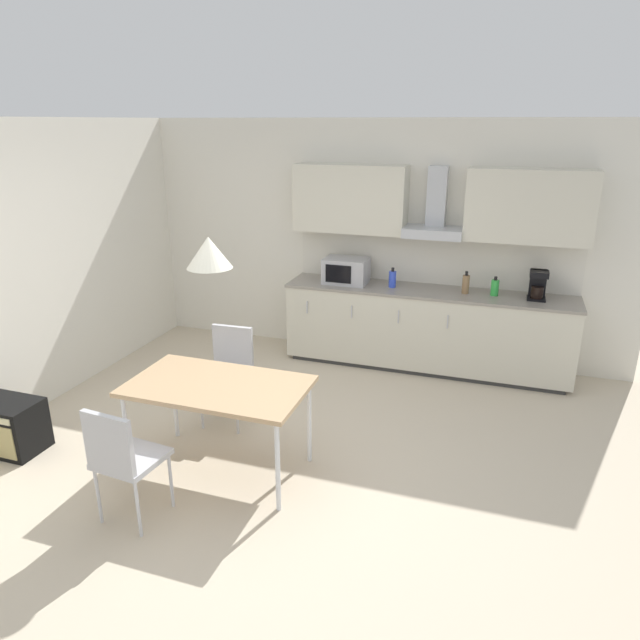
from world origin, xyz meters
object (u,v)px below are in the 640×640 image
bottle_brown (466,284)px  bottle_green (495,287)px  dining_table (218,390)px  bottle_blue (392,279)px  microwave (346,271)px  pendant_lamp (209,252)px  chair_near_left (122,454)px  guitar_amp (10,426)px  chair_far_left (229,365)px  coffee_maker (538,285)px

bottle_brown → bottle_green: size_ratio=1.19×
bottle_green → dining_table: size_ratio=0.15×
bottle_brown → bottle_blue: 0.78m
microwave → dining_table: size_ratio=0.36×
bottle_green → pendant_lamp: size_ratio=0.63×
bottle_blue → bottle_green: (1.07, 0.03, -0.01)m
chair_near_left → guitar_amp: 1.59m
guitar_amp → bottle_blue: bearing=47.0°
bottle_brown → pendant_lamp: (-1.58, -2.50, 0.75)m
bottle_brown → chair_near_left: bearing=-120.1°
microwave → bottle_brown: microwave is taller
microwave → bottle_brown: size_ratio=2.01×
guitar_amp → pendant_lamp: 2.38m
bottle_brown → chair_far_left: 2.61m
microwave → guitar_amp: (-2.08, -2.81, -0.81)m
dining_table → guitar_amp: bearing=-170.4°
bottle_brown → bottle_blue: (-0.78, -0.01, -0.01)m
coffee_maker → bottle_brown: (-0.70, -0.03, -0.05)m
bottle_brown → bottle_green: 0.29m
coffee_maker → bottle_brown: size_ratio=1.26×
dining_table → chair_near_left: chair_near_left is taller
coffee_maker → pendant_lamp: pendant_lamp is taller
guitar_amp → chair_near_left: bearing=-17.3°
bottle_brown → dining_table: (-1.58, -2.50, -0.30)m
bottle_blue → chair_near_left: bottle_blue is taller
dining_table → guitar_amp: size_ratio=2.59×
bottle_green → pendant_lamp: 3.24m
microwave → bottle_green: size_ratio=2.39×
bottle_brown → dining_table: 2.98m
bottle_blue → chair_near_left: bearing=-108.9°
coffee_maker → guitar_amp: coffee_maker is taller
microwave → guitar_amp: 3.59m
guitar_amp → pendant_lamp: pendant_lamp is taller
bottle_blue → chair_far_left: bearing=-122.9°
dining_table → chair_far_left: chair_far_left is taller
microwave → chair_near_left: (-0.59, -3.27, -0.50)m
bottle_brown → bottle_green: (0.29, 0.02, -0.02)m
chair_near_left → pendant_lamp: pendant_lamp is taller
bottle_brown → guitar_amp: size_ratio=0.46×
bottle_blue → bottle_brown: bearing=0.4°
microwave → guitar_amp: size_ratio=0.92×
dining_table → pendant_lamp: 1.06m
chair_far_left → guitar_amp: chair_far_left is taller
chair_far_left → guitar_amp: (-1.49, -1.07, -0.31)m
dining_table → bottle_green: bearing=53.3°
bottle_blue → pendant_lamp: pendant_lamp is taller
bottle_brown → dining_table: bottle_brown is taller
chair_far_left → coffee_maker: bearing=34.2°
bottle_brown → chair_far_left: (-1.89, -1.73, -0.46)m
pendant_lamp → chair_far_left: bearing=111.8°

